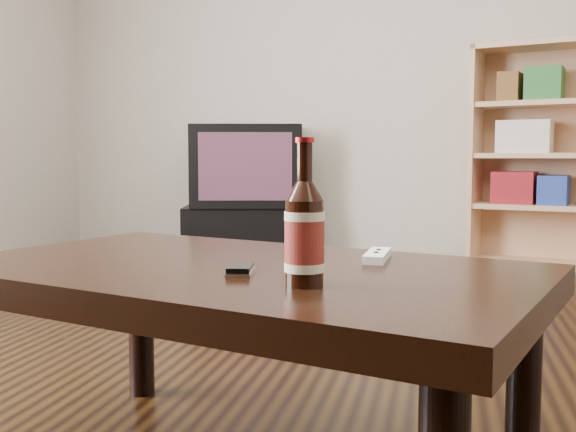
% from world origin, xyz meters
% --- Properties ---
extents(floor, '(5.00, 6.00, 0.01)m').
position_xyz_m(floor, '(0.00, 0.00, -0.01)').
color(floor, black).
rests_on(floor, ground).
extents(wall_back, '(5.00, 0.02, 2.70)m').
position_xyz_m(wall_back, '(0.00, 3.01, 1.35)').
color(wall_back, beige).
rests_on(wall_back, ground).
extents(tv_stand, '(0.95, 0.63, 0.35)m').
position_xyz_m(tv_stand, '(-1.05, 2.72, 0.17)').
color(tv_stand, black).
rests_on(tv_stand, floor).
extents(tv, '(0.84, 0.63, 0.56)m').
position_xyz_m(tv, '(-1.05, 2.72, 0.63)').
color(tv, black).
rests_on(tv, tv_stand).
extents(bookshelf, '(0.82, 0.53, 1.40)m').
position_xyz_m(bookshelf, '(0.84, 2.77, 0.73)').
color(bookshelf, tan).
rests_on(bookshelf, floor).
extents(coffee_table, '(1.40, 1.06, 0.46)m').
position_xyz_m(coffee_table, '(-0.15, -0.42, 0.40)').
color(coffee_table, black).
rests_on(coffee_table, floor).
extents(beer_bottle, '(0.08, 0.08, 0.26)m').
position_xyz_m(beer_bottle, '(0.03, -0.62, 0.56)').
color(beer_bottle, black).
rests_on(beer_bottle, coffee_table).
extents(phone, '(0.06, 0.10, 0.02)m').
position_xyz_m(phone, '(-0.11, -0.52, 0.47)').
color(phone, silver).
rests_on(phone, coffee_table).
extents(remote, '(0.05, 0.16, 0.02)m').
position_xyz_m(remote, '(0.13, -0.28, 0.47)').
color(remote, white).
rests_on(remote, coffee_table).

